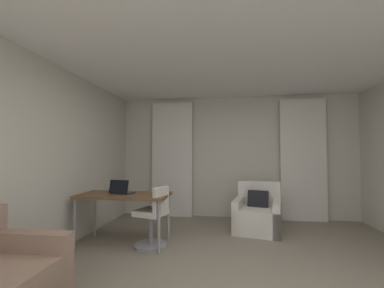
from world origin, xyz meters
The scene contains 9 objects.
wall_window centered at (0.00, 3.03, 1.30)m, with size 5.12×0.06×2.60m.
wall_left centered at (-2.53, 0.00, 1.30)m, with size 0.06×6.12×2.60m.
ceiling centered at (0.00, 0.00, 2.63)m, with size 5.12×6.12×0.06m, color white.
curtain_left_panel centered at (-1.38, 2.90, 1.25)m, with size 0.90×0.06×2.50m.
curtain_right_panel centered at (1.38, 2.90, 1.25)m, with size 0.90×0.06×2.50m.
armchair centered at (0.37, 2.08, 0.28)m, with size 0.92×0.95×0.84m.
desk centered at (-1.73, 1.14, 0.69)m, with size 1.36×0.66×0.75m.
desk_chair centered at (-1.24, 1.07, 0.39)m, with size 0.49×0.49×0.88m.
laptop centered at (-1.77, 1.15, 0.80)m, with size 0.36×0.30×0.22m.
Camera 1 is at (-0.15, -2.53, 1.36)m, focal length 23.46 mm.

